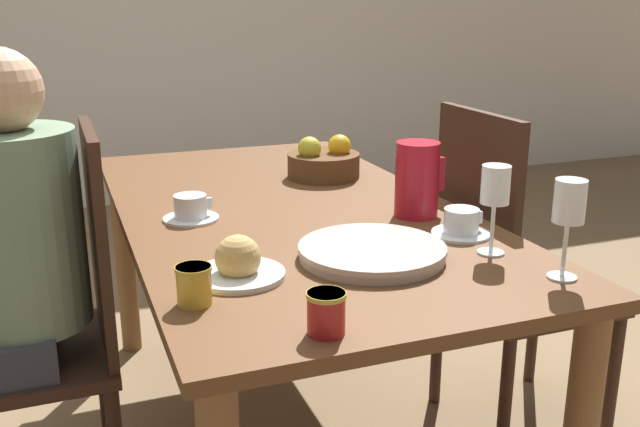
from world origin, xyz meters
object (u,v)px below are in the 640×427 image
at_px(wine_glass_juice, 569,207).
at_px(fruit_bowl, 324,162).
at_px(chair_person_side, 56,323).
at_px(person_seated, 4,259).
at_px(teacup_near_person, 461,224).
at_px(wine_glass_water, 495,189).
at_px(bread_plate, 238,264).
at_px(jam_jar_red, 194,283).
at_px(red_pitcher, 417,179).
at_px(chair_opposite, 505,273).
at_px(serving_tray, 372,252).
at_px(jam_jar_amber, 326,311).
at_px(teacup_across, 191,209).

bearing_deg(wine_glass_juice, fruit_bowl, 98.43).
distance_m(chair_person_side, person_seated, 0.21).
relative_size(chair_person_side, teacup_near_person, 6.93).
height_order(chair_person_side, wine_glass_water, chair_person_side).
height_order(chair_person_side, bread_plate, chair_person_side).
bearing_deg(teacup_near_person, wine_glass_water, -92.76).
relative_size(chair_person_side, wine_glass_juice, 4.80).
bearing_deg(teacup_near_person, jam_jar_red, -165.52).
distance_m(wine_glass_water, fruit_bowl, 0.79).
bearing_deg(red_pitcher, person_seated, 171.92).
height_order(chair_opposite, teacup_near_person, chair_opposite).
xyz_separation_m(person_seated, serving_tray, (0.75, -0.39, 0.05)).
height_order(jam_jar_amber, fruit_bowl, fruit_bowl).
xyz_separation_m(jam_jar_red, fruit_bowl, (0.57, 0.82, 0.01)).
xyz_separation_m(chair_person_side, jam_jar_red, (0.25, -0.51, 0.26)).
bearing_deg(teacup_near_person, chair_opposite, 36.77).
distance_m(teacup_across, fruit_bowl, 0.56).
height_order(person_seated, teacup_near_person, person_seated).
distance_m(teacup_near_person, fruit_bowl, 0.66).
bearing_deg(chair_opposite, teacup_near_person, -53.23).
bearing_deg(bread_plate, red_pitcher, 25.33).
bearing_deg(teacup_across, teacup_near_person, -31.31).
xyz_separation_m(serving_tray, jam_jar_amber, (-0.22, -0.30, 0.03)).
relative_size(wine_glass_water, fruit_bowl, 0.88).
height_order(teacup_across, fruit_bowl, fruit_bowl).
relative_size(red_pitcher, serving_tray, 0.60).
relative_size(teacup_across, jam_jar_red, 1.92).
relative_size(bread_plate, fruit_bowl, 0.84).
distance_m(wine_glass_juice, jam_jar_amber, 0.54).
relative_size(chair_opposite, teacup_near_person, 6.93).
relative_size(teacup_across, serving_tray, 0.44).
bearing_deg(wine_glass_juice, chair_person_side, 146.15).
bearing_deg(person_seated, chair_opposite, -94.01).
bearing_deg(fruit_bowl, person_seated, -160.17).
xyz_separation_m(wine_glass_water, fruit_bowl, (-0.09, 0.78, -0.10)).
relative_size(teacup_near_person, jam_jar_amber, 1.92).
height_order(chair_person_side, fruit_bowl, chair_person_side).
xyz_separation_m(chair_opposite, teacup_near_person, (-0.30, -0.23, 0.25)).
distance_m(chair_person_side, jam_jar_amber, 0.87).
distance_m(person_seated, wine_glass_juice, 1.24).
xyz_separation_m(wine_glass_water, serving_tray, (-0.26, 0.06, -0.13)).
xyz_separation_m(wine_glass_water, jam_jar_amber, (-0.48, -0.23, -0.11)).
bearing_deg(person_seated, teacup_near_person, -107.46).
relative_size(red_pitcher, fruit_bowl, 0.86).
xyz_separation_m(chair_person_side, red_pitcher, (0.89, -0.16, 0.32)).
bearing_deg(chair_person_side, jam_jar_red, -153.75).
xyz_separation_m(bread_plate, fruit_bowl, (0.46, 0.72, 0.02)).
bearing_deg(teacup_across, jam_jar_amber, -83.05).
relative_size(teacup_across, fruit_bowl, 0.62).
xyz_separation_m(teacup_near_person, bread_plate, (-0.56, -0.07, 0.00)).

